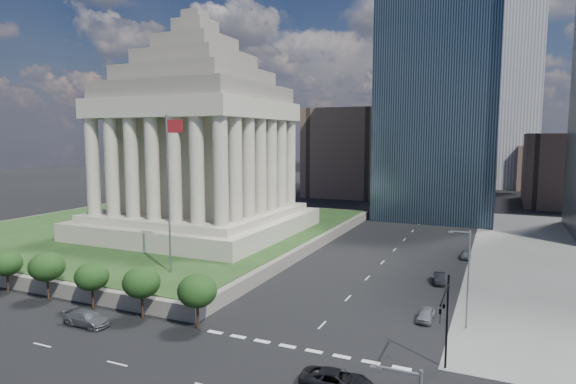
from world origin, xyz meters
The scene contains 16 objects.
ground centered at (0.00, 100.00, 0.00)m, with size 500.00×500.00×0.00m, color black.
plaza_terrace centered at (-45.00, 50.00, 0.90)m, with size 66.00×70.00×1.80m, color #6A645B.
plaza_lawn centered at (-45.00, 50.00, 1.85)m, with size 64.00×68.00×0.10m, color #203A17.
war_memorial centered at (-34.00, 48.00, 21.40)m, with size 34.00×34.00×39.00m, color #AAA28F, non-canonical shape.
flagpole centered at (-21.83, 24.00, 13.11)m, with size 2.52×0.24×20.00m.
tree_row centered at (-35.50, 14.00, 3.00)m, with size 53.00×4.00×6.00m, color black, non-canonical shape.
midrise_glass centered at (2.00, 95.00, 30.00)m, with size 26.00×26.00×60.00m, color black.
building_filler_ne centered at (32.00, 130.00, 10.00)m, with size 20.00×30.00×20.00m, color brown.
building_filler_nw centered at (-30.00, 130.00, 14.00)m, with size 24.00×30.00×28.00m, color brown.
traffic_signal_ne centered at (12.50, 13.70, 5.25)m, with size 0.30×5.74×8.00m.
street_lamp_north centered at (13.33, 25.00, 5.66)m, with size 2.13×0.22×10.00m.
pickup_truck centered at (5.35, 8.43, 0.77)m, with size 2.57×5.58×1.55m, color black.
suv_grey centered at (-21.88, 10.16, 0.74)m, with size 5.13×2.09×1.49m, color #53555B.
parked_sedan_near centered at (9.50, 25.60, 0.64)m, with size 1.52×3.77×1.28m, color gray.
parked_sedan_mid centered at (9.25, 39.53, 0.66)m, with size 4.02×1.40×1.32m, color black.
parked_sedan_far centered at (11.50, 54.60, 0.61)m, with size 3.59×1.44×1.22m, color #505357.
Camera 1 is at (16.01, -24.53, 19.12)m, focal length 30.00 mm.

